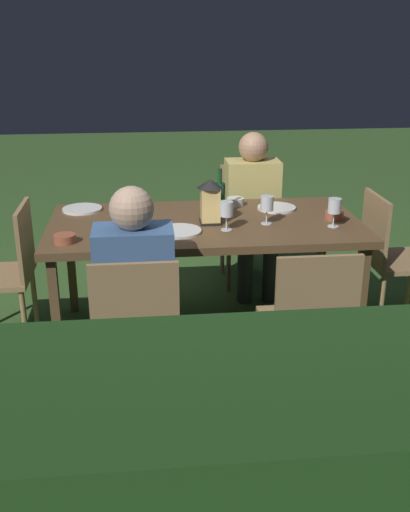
% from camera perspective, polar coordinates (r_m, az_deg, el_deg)
% --- Properties ---
extents(ground_plane, '(16.00, 16.00, 0.00)m').
position_cam_1_polar(ground_plane, '(3.89, 0.00, -7.16)').
color(ground_plane, '#385B28').
extents(dining_table, '(1.86, 0.94, 0.74)m').
position_cam_1_polar(dining_table, '(3.62, 0.00, 2.51)').
color(dining_table, brown).
rests_on(dining_table, ground).
extents(chair_side_right_a, '(0.42, 0.40, 0.87)m').
position_cam_1_polar(chair_side_right_a, '(2.99, 9.81, -6.11)').
color(chair_side_right_a, '#9E7A51').
rests_on(chair_side_right_a, ground).
extents(chair_side_left_a, '(0.42, 0.40, 0.87)m').
position_cam_1_polar(chair_side_left_a, '(4.55, 4.11, 3.63)').
color(chair_side_left_a, '#9E7A51').
rests_on(chair_side_left_a, ground).
extents(person_in_mustard, '(0.38, 0.47, 1.15)m').
position_cam_1_polar(person_in_mustard, '(4.32, 4.61, 4.79)').
color(person_in_mustard, tan).
rests_on(person_in_mustard, ground).
extents(chair_side_right_b, '(0.42, 0.40, 0.87)m').
position_cam_1_polar(chair_side_right_b, '(2.89, -6.52, -6.96)').
color(chair_side_right_b, '#9E7A51').
rests_on(chair_side_right_b, ground).
extents(person_in_blue, '(0.38, 0.47, 1.15)m').
position_cam_1_polar(person_in_blue, '(3.00, -6.63, -2.65)').
color(person_in_blue, '#426699').
rests_on(person_in_blue, ground).
extents(chair_head_near, '(0.40, 0.42, 0.87)m').
position_cam_1_polar(chair_head_near, '(3.98, 17.11, 0.19)').
color(chair_head_near, '#9E7A51').
rests_on(chair_head_near, ground).
extents(chair_head_far, '(0.40, 0.42, 0.87)m').
position_cam_1_polar(chair_head_far, '(3.76, -18.16, -1.14)').
color(chair_head_far, '#9E7A51').
rests_on(chair_head_far, ground).
extents(lantern_centerpiece, '(0.15, 0.15, 0.27)m').
position_cam_1_polar(lantern_centerpiece, '(3.53, 0.50, 5.42)').
color(lantern_centerpiece, black).
rests_on(lantern_centerpiece, dining_table).
extents(green_bottle_on_table, '(0.07, 0.07, 0.29)m').
position_cam_1_polar(green_bottle_on_table, '(3.70, 1.40, 5.53)').
color(green_bottle_on_table, '#144723').
rests_on(green_bottle_on_table, dining_table).
extents(wine_glass_a, '(0.08, 0.08, 0.17)m').
position_cam_1_polar(wine_glass_a, '(3.54, 5.90, 4.86)').
color(wine_glass_a, silver).
rests_on(wine_glass_a, dining_table).
extents(wine_glass_b, '(0.08, 0.08, 0.17)m').
position_cam_1_polar(wine_glass_b, '(3.41, 2.06, 4.35)').
color(wine_glass_b, silver).
rests_on(wine_glass_b, dining_table).
extents(wine_glass_c, '(0.08, 0.08, 0.17)m').
position_cam_1_polar(wine_glass_c, '(3.44, -5.56, 4.38)').
color(wine_glass_c, silver).
rests_on(wine_glass_c, dining_table).
extents(wine_glass_d, '(0.08, 0.08, 0.17)m').
position_cam_1_polar(wine_glass_d, '(3.55, 12.18, 4.54)').
color(wine_glass_d, silver).
rests_on(wine_glass_d, dining_table).
extents(plate_a, '(0.25, 0.25, 0.01)m').
position_cam_1_polar(plate_a, '(3.91, -11.56, 4.39)').
color(plate_a, white).
rests_on(plate_a, dining_table).
extents(plate_b, '(0.26, 0.26, 0.01)m').
position_cam_1_polar(plate_b, '(3.41, -2.52, 2.37)').
color(plate_b, white).
rests_on(plate_b, dining_table).
extents(plate_c, '(0.24, 0.24, 0.01)m').
position_cam_1_polar(plate_c, '(3.88, 6.80, 4.56)').
color(plate_c, white).
rests_on(plate_c, dining_table).
extents(bowl_olives, '(0.11, 0.11, 0.05)m').
position_cam_1_polar(bowl_olives, '(3.94, 2.90, 5.20)').
color(bowl_olives, silver).
rests_on(bowl_olives, dining_table).
extents(bowl_bread, '(0.11, 0.11, 0.05)m').
position_cam_1_polar(bowl_bread, '(3.73, 12.13, 3.83)').
color(bowl_bread, '#9E5138').
rests_on(bowl_bread, dining_table).
extents(bowl_salad, '(0.12, 0.12, 0.05)m').
position_cam_1_polar(bowl_salad, '(3.32, -13.16, 1.64)').
color(bowl_salad, '#9E5138').
rests_on(bowl_salad, dining_table).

